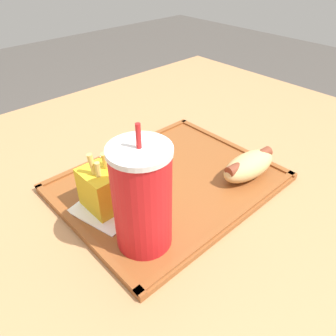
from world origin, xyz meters
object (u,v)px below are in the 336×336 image
soda_cup (142,198)px  hot_dog_far (249,165)px  sauce_cup_ketchup (113,160)px  sauce_cup_mayo (137,147)px  fries_carton (110,184)px

soda_cup → hot_dog_far: size_ratio=1.56×
hot_dog_far → sauce_cup_ketchup: 0.28m
hot_dog_far → sauce_cup_mayo: (0.10, -0.23, -0.02)m
soda_cup → sauce_cup_ketchup: soda_cup is taller
hot_dog_far → fries_carton: 0.27m
sauce_cup_ketchup → fries_carton: bearing=53.7°
soda_cup → hot_dog_far: (-0.26, 0.01, -0.06)m
fries_carton → sauce_cup_mayo: size_ratio=3.10×
soda_cup → sauce_cup_ketchup: 0.24m
hot_dog_far → sauce_cup_mayo: size_ratio=3.31×
hot_dog_far → sauce_cup_mayo: bearing=-65.5°
soda_cup → fries_carton: size_ratio=1.66×
fries_carton → sauce_cup_ketchup: 0.13m
sauce_cup_mayo → sauce_cup_ketchup: size_ratio=1.00×
hot_dog_far → sauce_cup_ketchup: (0.17, -0.22, -0.02)m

